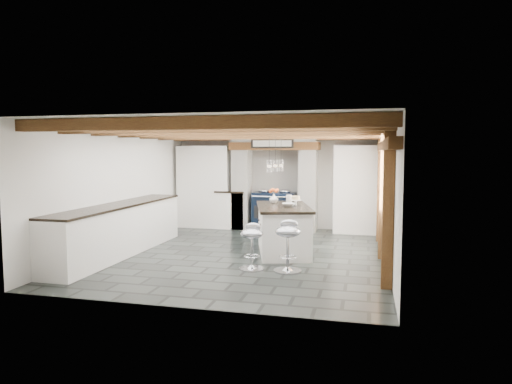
% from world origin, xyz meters
% --- Properties ---
extents(ground, '(6.00, 6.00, 0.00)m').
position_xyz_m(ground, '(0.00, 0.00, 0.00)').
color(ground, black).
rests_on(ground, ground).
extents(room_shell, '(6.00, 6.03, 6.00)m').
position_xyz_m(room_shell, '(-0.61, 1.42, 1.07)').
color(room_shell, silver).
rests_on(room_shell, ground).
extents(range_cooker, '(1.00, 0.63, 0.99)m').
position_xyz_m(range_cooker, '(0.00, 2.68, 0.47)').
color(range_cooker, black).
rests_on(range_cooker, ground).
extents(kitchen_island, '(1.35, 1.94, 1.16)m').
position_xyz_m(kitchen_island, '(0.65, 0.26, 0.45)').
color(kitchen_island, white).
rests_on(kitchen_island, ground).
extents(bar_stool_near, '(0.46, 0.46, 0.81)m').
position_xyz_m(bar_stool_near, '(0.96, -1.07, 0.50)').
color(bar_stool_near, silver).
rests_on(bar_stool_near, ground).
extents(bar_stool_far, '(0.40, 0.40, 0.73)m').
position_xyz_m(bar_stool_far, '(0.39, -1.07, 0.46)').
color(bar_stool_far, silver).
rests_on(bar_stool_far, ground).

